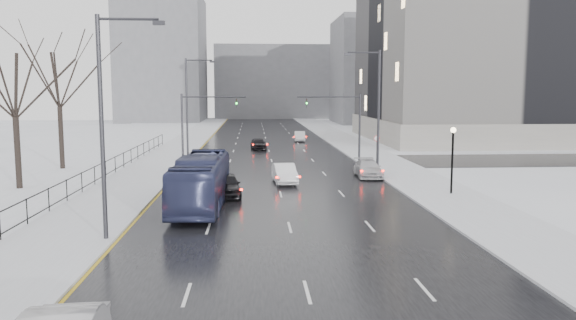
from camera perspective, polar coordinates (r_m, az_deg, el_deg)
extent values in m
cube|color=black|center=(65.39, -2.00, 1.11)|extent=(16.00, 150.00, 0.04)
cube|color=black|center=(53.47, -1.64, -0.21)|extent=(130.00, 10.00, 0.04)
cube|color=silver|center=(65.94, -11.16, 1.08)|extent=(5.00, 150.00, 0.16)
cube|color=silver|center=(66.50, 7.08, 1.21)|extent=(5.00, 150.00, 0.16)
cube|color=white|center=(67.86, -19.14, 0.97)|extent=(14.00, 150.00, 0.12)
cube|color=black|center=(37.16, -21.13, -1.69)|extent=(0.04, 70.00, 0.05)
cube|color=black|center=(37.32, -21.06, -3.21)|extent=(0.04, 70.00, 0.05)
cylinder|color=black|center=(37.25, -21.09, -2.60)|extent=(0.06, 0.06, 1.30)
cylinder|color=#2D2D33|center=(46.19, 9.18, 4.77)|extent=(0.20, 0.20, 10.00)
cylinder|color=#2D2D33|center=(45.99, 7.69, 10.77)|extent=(2.60, 0.12, 0.12)
cube|color=#2D2D33|center=(45.75, 6.07, 10.63)|extent=(0.50, 0.25, 0.18)
cylinder|color=#2D2D33|center=(25.94, -18.39, 2.84)|extent=(0.20, 0.20, 10.00)
cylinder|color=#2D2D33|center=(25.77, -15.94, 13.60)|extent=(2.60, 0.12, 0.12)
cube|color=#2D2D33|center=(25.52, -13.00, 13.42)|extent=(0.50, 0.25, 0.18)
cylinder|color=#2D2D33|center=(57.43, -10.24, 5.17)|extent=(0.20, 0.20, 10.00)
cylinder|color=#2D2D33|center=(57.35, -9.03, 9.99)|extent=(2.60, 0.12, 0.12)
cube|color=#2D2D33|center=(57.24, -7.72, 9.87)|extent=(0.50, 0.25, 0.18)
cylinder|color=black|center=(37.56, 16.34, -0.26)|extent=(0.14, 0.14, 4.00)
sphere|color=#FFE5B2|center=(37.36, 16.45, 2.94)|extent=(0.36, 0.36, 0.36)
cylinder|color=#2D2D33|center=(54.10, 7.28, 3.26)|extent=(0.20, 0.20, 6.50)
cylinder|color=#2D2D33|center=(53.51, 4.16, 6.42)|extent=(6.00, 0.12, 0.12)
imported|color=#2D2D33|center=(53.28, 1.90, 5.79)|extent=(0.15, 0.18, 0.90)
sphere|color=#19FF33|center=(53.13, 1.92, 5.78)|extent=(0.16, 0.16, 0.16)
cylinder|color=#2D2D33|center=(53.55, -10.69, 3.16)|extent=(0.20, 0.20, 6.50)
cylinder|color=#2D2D33|center=(53.15, -7.53, 6.37)|extent=(6.00, 0.12, 0.12)
imported|color=#2D2D33|center=(53.06, -5.25, 5.76)|extent=(0.15, 0.18, 0.90)
sphere|color=#19FF33|center=(52.91, -5.25, 5.75)|extent=(0.16, 0.16, 0.16)
cylinder|color=#2D2D33|center=(50.51, 8.99, 0.87)|extent=(0.06, 0.06, 2.50)
cylinder|color=white|center=(50.41, 9.02, 2.17)|extent=(0.60, 0.03, 0.60)
torus|color=#B20C0C|center=(50.41, 9.02, 2.17)|extent=(0.58, 0.06, 0.58)
cube|color=gray|center=(85.51, 22.26, 10.02)|extent=(40.00, 30.00, 24.00)
cube|color=gray|center=(85.51, 21.94, 2.99)|extent=(40.60, 30.60, 3.00)
cube|color=slate|center=(123.73, 10.48, 8.86)|extent=(24.00, 20.00, 22.00)
cube|color=slate|center=(131.79, -12.59, 9.99)|extent=(18.00, 22.00, 28.00)
cube|color=slate|center=(145.16, -1.30, 7.89)|extent=(30.00, 18.00, 18.00)
imported|color=navy|center=(32.88, -8.82, -2.14)|extent=(2.82, 10.87, 3.01)
imported|color=black|center=(36.15, -6.27, -2.52)|extent=(2.13, 4.44, 1.46)
imported|color=white|center=(40.99, -0.36, -1.38)|extent=(1.82, 4.43, 1.43)
imported|color=silver|center=(44.37, 8.13, -0.87)|extent=(1.99, 4.63, 1.33)
imported|color=black|center=(64.84, -3.04, 1.67)|extent=(1.98, 4.10, 1.35)
imported|color=silver|center=(75.53, 1.21, 2.42)|extent=(1.65, 4.10, 1.32)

